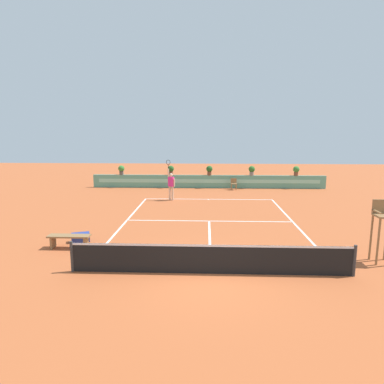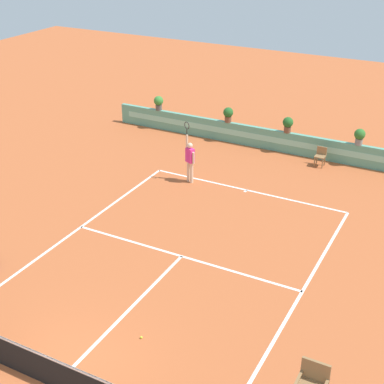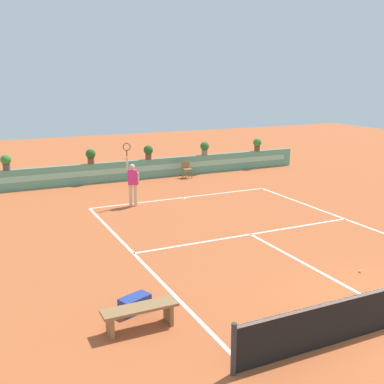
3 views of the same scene
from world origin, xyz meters
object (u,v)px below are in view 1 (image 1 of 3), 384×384
tennis_ball_near_baseline (235,247)px  potted_plant_far_left (121,169)px  tennis_player (171,184)px  ball_kid_chair (234,183)px  potted_plant_left (171,170)px  umpire_chair (383,224)px  bench_courtside (69,239)px  potted_plant_far_right (296,170)px  gear_bag (81,237)px  potted_plant_centre (209,170)px  potted_plant_right (252,170)px

tennis_ball_near_baseline → potted_plant_far_left: 16.02m
tennis_player → tennis_ball_near_baseline: size_ratio=38.01×
ball_kid_chair → potted_plant_left: bearing=171.4°
umpire_chair → bench_courtside: bearing=175.3°
umpire_chair → potted_plant_far_right: umpire_chair is taller
umpire_chair → ball_kid_chair: size_ratio=2.52×
gear_bag → potted_plant_left: size_ratio=0.97×
tennis_player → potted_plant_left: size_ratio=3.57×
umpire_chair → gear_bag: umpire_chair is taller
umpire_chair → potted_plant_far_right: size_ratio=2.96×
umpire_chair → tennis_player: bearing=128.7°
gear_bag → potted_plant_centre: 14.49m
ball_kid_chair → potted_plant_far_right: potted_plant_far_right is taller
tennis_player → potted_plant_centre: tennis_player is taller
potted_plant_centre → potted_plant_left: bearing=180.0°
potted_plant_left → potted_plant_centre: bearing=0.0°
tennis_ball_near_baseline → potted_plant_left: size_ratio=0.09×
bench_courtside → potted_plant_far_right: size_ratio=2.21×
tennis_ball_near_baseline → potted_plant_far_left: size_ratio=0.09×
potted_plant_centre → potted_plant_far_right: 6.63m
umpire_chair → potted_plant_right: (-2.47, 15.13, 0.07)m
potted_plant_far_left → potted_plant_far_right: (13.50, 0.00, 0.00)m
gear_bag → potted_plant_far_left: (-1.56, 13.43, 1.23)m
potted_plant_right → potted_plant_far_left: bearing=180.0°
potted_plant_centre → gear_bag: bearing=-111.6°
gear_bag → tennis_ball_near_baseline: bearing=-4.9°
ball_kid_chair → potted_plant_left: potted_plant_left is taller
umpire_chair → bench_courtside: umpire_chair is taller
ball_kid_chair → potted_plant_centre: 2.19m
potted_plant_centre → potted_plant_far_right: same height
tennis_ball_near_baseline → potted_plant_far_right: (5.77, 13.96, 1.38)m
bench_courtside → potted_plant_left: size_ratio=2.21×
gear_bag → potted_plant_left: (2.32, 13.43, 1.23)m
ball_kid_chair → potted_plant_right: 1.85m
ball_kid_chair → potted_plant_far_right: (4.80, 0.73, 0.93)m
bench_courtside → potted_plant_right: 16.69m
ball_kid_chair → tennis_player: bearing=-136.2°
potted_plant_centre → potted_plant_left: size_ratio=1.00×
ball_kid_chair → potted_plant_far_right: bearing=8.7°
tennis_player → potted_plant_far_right: (9.12, 4.87, 0.36)m
gear_bag → tennis_player: tennis_player is taller
tennis_ball_near_baseline → potted_plant_right: bearing=80.3°
umpire_chair → gear_bag: size_ratio=3.06×
potted_plant_far_left → potted_plant_left: (3.87, 0.00, 0.00)m
gear_bag → potted_plant_left: potted_plant_left is taller
bench_courtside → gear_bag: (0.15, 0.77, -0.20)m
tennis_ball_near_baseline → potted_plant_far_left: potted_plant_far_left is taller
tennis_ball_near_baseline → potted_plant_centre: bearing=93.6°
potted_plant_centre → potted_plant_far_right: bearing=0.0°
ball_kid_chair → tennis_ball_near_baseline: size_ratio=12.50×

